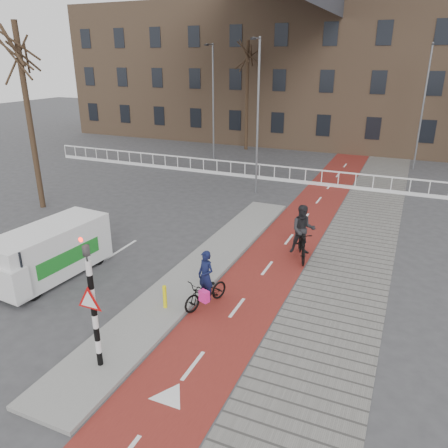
% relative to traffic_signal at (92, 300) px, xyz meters
% --- Properties ---
extents(ground, '(120.00, 120.00, 0.00)m').
position_rel_traffic_signal_xyz_m(ground, '(0.60, 2.02, -1.99)').
color(ground, '#38383A').
rests_on(ground, ground).
extents(bike_lane, '(2.50, 60.00, 0.01)m').
position_rel_traffic_signal_xyz_m(bike_lane, '(2.10, 12.02, -1.98)').
color(bike_lane, maroon).
rests_on(bike_lane, ground).
extents(sidewalk, '(3.00, 60.00, 0.01)m').
position_rel_traffic_signal_xyz_m(sidewalk, '(4.90, 12.02, -1.98)').
color(sidewalk, slate).
rests_on(sidewalk, ground).
extents(curb_island, '(1.80, 16.00, 0.12)m').
position_rel_traffic_signal_xyz_m(curb_island, '(-0.10, 6.02, -1.93)').
color(curb_island, gray).
rests_on(curb_island, ground).
extents(traffic_signal, '(0.80, 0.80, 3.68)m').
position_rel_traffic_signal_xyz_m(traffic_signal, '(0.00, 0.00, 0.00)').
color(traffic_signal, black).
rests_on(traffic_signal, curb_island).
extents(bollard, '(0.12, 0.12, 0.74)m').
position_rel_traffic_signal_xyz_m(bollard, '(0.12, 2.99, -1.50)').
color(bollard, yellow).
rests_on(bollard, curb_island).
extents(cyclist_near, '(1.19, 1.87, 1.85)m').
position_rel_traffic_signal_xyz_m(cyclist_near, '(1.15, 3.76, -1.36)').
color(cyclist_near, black).
rests_on(cyclist_near, bike_lane).
extents(cyclist_far, '(1.23, 2.13, 2.18)m').
position_rel_traffic_signal_xyz_m(cyclist_far, '(3.05, 8.35, -1.08)').
color(cyclist_far, black).
rests_on(cyclist_far, bike_lane).
extents(van, '(2.06, 4.44, 1.86)m').
position_rel_traffic_signal_xyz_m(van, '(-4.76, 3.38, -1.01)').
color(van, silver).
rests_on(van, ground).
extents(railing, '(28.00, 0.10, 0.99)m').
position_rel_traffic_signal_xyz_m(railing, '(-4.40, 19.02, -1.68)').
color(railing, silver).
rests_on(railing, ground).
extents(townhouse_row, '(46.00, 10.00, 15.90)m').
position_rel_traffic_signal_xyz_m(townhouse_row, '(-2.40, 34.02, 5.82)').
color(townhouse_row, '#7F6047').
rests_on(townhouse_row, ground).
extents(tree_left, '(0.28, 0.28, 8.95)m').
position_rel_traffic_signal_xyz_m(tree_left, '(-10.95, 9.12, 2.49)').
color(tree_left, '#2F2215').
rests_on(tree_left, ground).
extents(tree_mid, '(0.28, 0.28, 8.59)m').
position_rel_traffic_signal_xyz_m(tree_mid, '(-6.66, 27.78, 2.31)').
color(tree_mid, '#2F2215').
rests_on(tree_mid, ground).
extents(streetlight_near, '(0.12, 0.12, 8.36)m').
position_rel_traffic_signal_xyz_m(streetlight_near, '(-1.55, 15.98, 2.19)').
color(streetlight_near, slate).
rests_on(streetlight_near, ground).
extents(streetlight_left, '(0.12, 0.12, 8.28)m').
position_rel_traffic_signal_xyz_m(streetlight_left, '(-7.39, 22.80, 2.15)').
color(streetlight_left, slate).
rests_on(streetlight_left, ground).
extents(streetlight_right, '(0.12, 0.12, 8.26)m').
position_rel_traffic_signal_xyz_m(streetlight_right, '(6.66, 25.89, 2.14)').
color(streetlight_right, slate).
rests_on(streetlight_right, ground).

